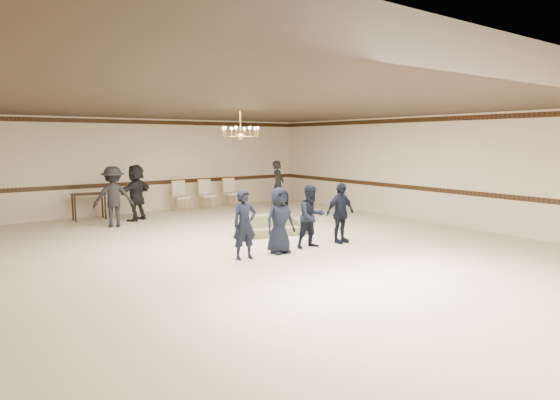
{
  "coord_description": "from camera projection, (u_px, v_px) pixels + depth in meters",
  "views": [
    {
      "loc": [
        -5.94,
        -8.81,
        2.46
      ],
      "look_at": [
        0.09,
        -0.5,
        1.16
      ],
      "focal_mm": 30.23,
      "sensor_mm": 36.0,
      "label": 1
    }
  ],
  "objects": [
    {
      "name": "adult_left",
      "position": [
        113.0,
        197.0,
        13.41
      ],
      "size": [
        1.25,
        0.92,
        1.73
      ],
      "primitive_type": "imported",
      "rotation": [
        0.0,
        0.0,
        2.87
      ],
      "color": "black",
      "rests_on": "floor"
    },
    {
      "name": "chair_rail",
      "position": [
        151.0,
        183.0,
        16.32
      ],
      "size": [
        12.0,
        0.02,
        0.14
      ],
      "primitive_type": "cube",
      "color": "#331B0F",
      "rests_on": "wall_back"
    },
    {
      "name": "settee",
      "position": [
        272.0,
        225.0,
        12.29
      ],
      "size": [
        1.9,
        1.03,
        0.53
      ],
      "primitive_type": "imported",
      "rotation": [
        0.0,
        0.0,
        -0.19
      ],
      "color": "#797351",
      "rests_on": "floor"
    },
    {
      "name": "boy_c",
      "position": [
        311.0,
        216.0,
        10.79
      ],
      "size": [
        0.75,
        0.6,
        1.45
      ],
      "primitive_type": "imported",
      "rotation": [
        0.0,
        0.0,
        -0.08
      ],
      "color": "black",
      "rests_on": "floor"
    },
    {
      "name": "crown_molding",
      "position": [
        149.0,
        122.0,
        16.06
      ],
      "size": [
        12.0,
        0.02,
        0.14
      ],
      "primitive_type": "cube",
      "color": "#331B0F",
      "rests_on": "wall_back"
    },
    {
      "name": "adult_mid",
      "position": [
        136.0,
        193.0,
        14.49
      ],
      "size": [
        1.62,
        1.31,
        1.73
      ],
      "primitive_type": "imported",
      "rotation": [
        0.0,
        0.0,
        3.73
      ],
      "color": "black",
      "rests_on": "floor"
    },
    {
      "name": "room",
      "position": [
        264.0,
        179.0,
        10.64
      ],
      "size": [
        12.01,
        14.01,
        3.21
      ],
      "color": "beige",
      "rests_on": "ground"
    },
    {
      "name": "boy_a",
      "position": [
        245.0,
        225.0,
        9.74
      ],
      "size": [
        0.56,
        0.39,
        1.45
      ],
      "primitive_type": "imported",
      "rotation": [
        0.0,
        0.0,
        -0.08
      ],
      "color": "black",
      "rests_on": "floor"
    },
    {
      "name": "console_table",
      "position": [
        89.0,
        206.0,
        14.65
      ],
      "size": [
        1.04,
        0.51,
        0.84
      ],
      "primitive_type": "cube",
      "rotation": [
        0.0,
        0.0,
        -0.09
      ],
      "color": "black",
      "rests_on": "floor"
    },
    {
      "name": "chandelier",
      "position": [
        240.0,
        123.0,
        11.28
      ],
      "size": [
        0.94,
        0.94,
        0.89
      ],
      "primitive_type": null,
      "color": "gold",
      "rests_on": "ceiling"
    },
    {
      "name": "boy_d",
      "position": [
        340.0,
        213.0,
        11.32
      ],
      "size": [
        0.86,
        0.37,
        1.45
      ],
      "primitive_type": "imported",
      "rotation": [
        0.0,
        0.0,
        0.02
      ],
      "color": "black",
      "rests_on": "floor"
    },
    {
      "name": "boy_b",
      "position": [
        280.0,
        220.0,
        10.27
      ],
      "size": [
        0.72,
        0.47,
        1.45
      ],
      "primitive_type": "imported",
      "rotation": [
        0.0,
        0.0,
        0.01
      ],
      "color": "black",
      "rests_on": "floor"
    },
    {
      "name": "adult_right",
      "position": [
        278.0,
        184.0,
        17.14
      ],
      "size": [
        0.76,
        0.7,
        1.73
      ],
      "primitive_type": "imported",
      "rotation": [
        0.0,
        0.0,
        0.62
      ],
      "color": "black",
      "rests_on": "floor"
    },
    {
      "name": "banquet_chair_left",
      "position": [
        181.0,
        197.0,
        16.22
      ],
      "size": [
        0.53,
        0.53,
        1.06
      ],
      "primitive_type": null,
      "rotation": [
        0.0,
        0.0,
        0.04
      ],
      "color": "beige",
      "rests_on": "floor"
    },
    {
      "name": "banquet_chair_mid",
      "position": [
        207.0,
        195.0,
        16.81
      ],
      "size": [
        0.51,
        0.51,
        1.06
      ],
      "primitive_type": null,
      "rotation": [
        0.0,
        0.0,
        -0.01
      ],
      "color": "beige",
      "rests_on": "floor"
    },
    {
      "name": "banquet_chair_right",
      "position": [
        232.0,
        193.0,
        17.39
      ],
      "size": [
        0.53,
        0.53,
        1.06
      ],
      "primitive_type": null,
      "rotation": [
        0.0,
        0.0,
        -0.05
      ],
      "color": "beige",
      "rests_on": "floor"
    }
  ]
}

